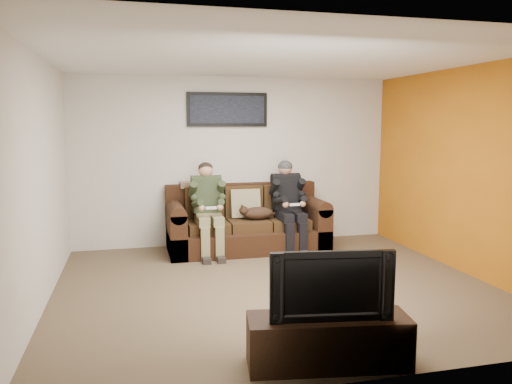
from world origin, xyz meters
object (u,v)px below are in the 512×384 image
object	(u,v)px
framed_poster	(227,110)
television	(329,283)
cat	(257,213)
sofa	(246,225)
person_left	(208,203)
tv_stand	(328,341)
person_right	(288,200)

from	to	relation	value
framed_poster	television	size ratio (longest dim) A/B	1.31
cat	framed_poster	bearing A→B (deg)	120.29
sofa	cat	distance (m)	0.30
sofa	person_left	distance (m)	0.75
tv_stand	cat	bearing A→B (deg)	93.65
person_left	person_right	world-z (taller)	person_right
person_left	tv_stand	bearing A→B (deg)	-83.52
sofa	person_right	distance (m)	0.75
cat	person_left	bearing A→B (deg)	-177.93
sofa	person_right	world-z (taller)	person_right
person_right	tv_stand	size ratio (longest dim) A/B	1.06
person_left	cat	size ratio (longest dim) A/B	2.01
person_right	cat	world-z (taller)	person_right
person_left	cat	distance (m)	0.75
cat	tv_stand	world-z (taller)	cat
sofa	person_left	bearing A→B (deg)	-161.97
tv_stand	sofa	bearing A→B (deg)	95.74
tv_stand	television	xyz separation A→B (m)	(0.00, -0.00, 0.47)
framed_poster	sofa	bearing A→B (deg)	-62.36
person_left	framed_poster	size ratio (longest dim) A/B	1.06
person_right	cat	size ratio (longest dim) A/B	2.03
sofa	framed_poster	bearing A→B (deg)	117.64
cat	framed_poster	world-z (taller)	framed_poster
cat	television	xyz separation A→B (m)	(-0.32, -3.61, 0.10)
sofa	framed_poster	world-z (taller)	framed_poster
person_right	cat	xyz separation A→B (m)	(-0.48, 0.03, -0.19)
person_right	tv_stand	distance (m)	3.72
person_right	person_left	bearing A→B (deg)	-179.98
cat	tv_stand	xyz separation A→B (m)	(-0.32, -3.61, -0.37)
sofa	television	size ratio (longest dim) A/B	2.47
person_left	framed_poster	world-z (taller)	framed_poster
person_left	person_right	size ratio (longest dim) A/B	0.99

